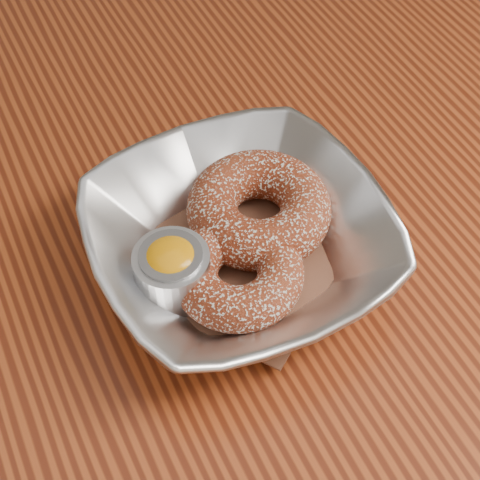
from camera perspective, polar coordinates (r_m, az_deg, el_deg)
name	(u,v)px	position (r m, az deg, el deg)	size (l,w,h in m)	color
table	(225,277)	(0.69, -1.21, -2.89)	(1.20, 0.80, 0.75)	maroon
serving_bowl	(240,242)	(0.55, 0.00, -0.16)	(0.22, 0.22, 0.05)	silver
parchment	(240,257)	(0.57, 0.00, -1.31)	(0.14, 0.14, 0.00)	brown
donut_back	(259,209)	(0.57, 1.47, 2.46)	(0.11, 0.11, 0.04)	maroon
donut_front	(238,273)	(0.54, -0.18, -2.59)	(0.10, 0.10, 0.03)	maroon
ramekin	(172,270)	(0.53, -5.28, -2.35)	(0.06, 0.06, 0.05)	silver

